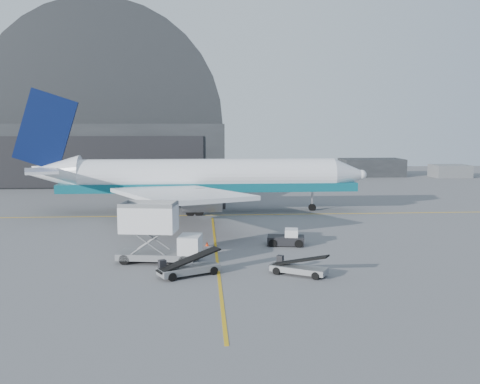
{
  "coord_description": "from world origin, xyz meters",
  "views": [
    {
      "loc": [
        -1.22,
        -49.35,
        11.78
      ],
      "look_at": [
        2.87,
        8.45,
        4.5
      ],
      "focal_mm": 40.0,
      "sensor_mm": 36.0,
      "label": 1
    }
  ],
  "objects": [
    {
      "name": "belt_loader_b",
      "position": [
        6.28,
        -8.63,
        0.55
      ],
      "size": [
        4.59,
        3.53,
        1.8
      ],
      "rotation": [
        0.0,
        0.0,
        -0.53
      ],
      "color": "slate",
      "rests_on": "ground"
    },
    {
      "name": "catering_truck",
      "position": [
        -5.24,
        -3.79,
        2.47
      ],
      "size": [
        7.43,
        3.69,
        4.89
      ],
      "rotation": [
        0.0,
        0.0,
        -0.16
      ],
      "color": "slate",
      "rests_on": "ground"
    },
    {
      "name": "hangar",
      "position": [
        -22.0,
        64.95,
        9.54
      ],
      "size": [
        50.0,
        28.3,
        28.0
      ],
      "color": "black",
      "rests_on": "ground"
    },
    {
      "name": "belt_loader_a",
      "position": [
        -2.4,
        -8.25,
        0.61
      ],
      "size": [
        5.14,
        3.65,
        1.98
      ],
      "rotation": [
        0.0,
        0.0,
        0.46
      ],
      "color": "slate",
      "rests_on": "ground"
    },
    {
      "name": "distant_bldg_a",
      "position": [
        38.0,
        72.0,
        0.0
      ],
      "size": [
        14.0,
        8.0,
        4.0
      ],
      "primitive_type": "cube",
      "color": "black",
      "rests_on": "ground"
    },
    {
      "name": "ground",
      "position": [
        0.0,
        0.0,
        0.0
      ],
      "size": [
        200.0,
        200.0,
        0.0
      ],
      "primitive_type": "plane",
      "color": "#565659",
      "rests_on": "ground"
    },
    {
      "name": "traffic_cone",
      "position": [
        -0.83,
        2.06,
        0.22
      ],
      "size": [
        0.32,
        0.32,
        0.46
      ],
      "color": "red",
      "rests_on": "ground"
    },
    {
      "name": "distant_bldg_b",
      "position": [
        55.0,
        68.0,
        0.0
      ],
      "size": [
        8.0,
        6.0,
        2.8
      ],
      "primitive_type": "cube",
      "color": "slate",
      "rests_on": "ground"
    },
    {
      "name": "airliner",
      "position": [
        -2.31,
        22.89,
        4.68
      ],
      "size": [
        47.65,
        46.21,
        16.72
      ],
      "color": "white",
      "rests_on": "ground"
    },
    {
      "name": "taxi_lines",
      "position": [
        0.0,
        12.67,
        0.01
      ],
      "size": [
        80.0,
        42.12,
        0.02
      ],
      "color": "gold",
      "rests_on": "ground"
    },
    {
      "name": "pushback_tug",
      "position": [
        7.05,
        1.86,
        0.62
      ],
      "size": [
        3.87,
        2.63,
        1.66
      ],
      "rotation": [
        0.0,
        0.0,
        -0.17
      ],
      "color": "black",
      "rests_on": "ground"
    }
  ]
}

